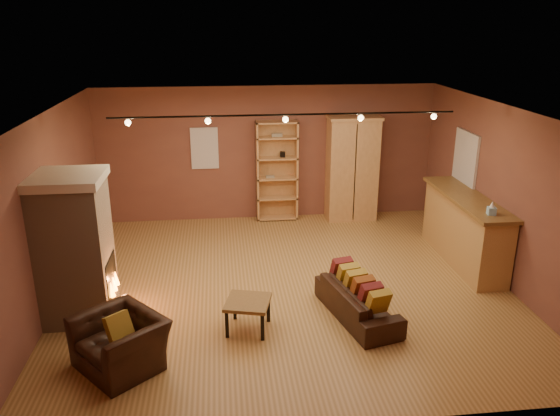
{
  "coord_description": "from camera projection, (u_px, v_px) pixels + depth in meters",
  "views": [
    {
      "loc": [
        -1.0,
        -7.85,
        4.08
      ],
      "look_at": [
        -0.08,
        0.2,
        1.25
      ],
      "focal_mm": 35.0,
      "sensor_mm": 36.0,
      "label": 1
    }
  ],
  "objects": [
    {
      "name": "floor",
      "position": [
        286.0,
        285.0,
        8.82
      ],
      "size": [
        7.0,
        7.0,
        0.0
      ],
      "primitive_type": "plane",
      "color": "olive",
      "rests_on": "ground"
    },
    {
      "name": "ceiling",
      "position": [
        287.0,
        112.0,
        7.9
      ],
      "size": [
        7.0,
        7.0,
        0.0
      ],
      "primitive_type": "plane",
      "rotation": [
        3.14,
        0.0,
        0.0
      ],
      "color": "#57341B",
      "rests_on": "back_wall"
    },
    {
      "name": "back_wall",
      "position": [
        268.0,
        154.0,
        11.41
      ],
      "size": [
        7.0,
        0.02,
        2.8
      ],
      "primitive_type": "cube",
      "color": "brown",
      "rests_on": "floor"
    },
    {
      "name": "left_wall",
      "position": [
        50.0,
        212.0,
        7.98
      ],
      "size": [
        0.02,
        6.5,
        2.8
      ],
      "primitive_type": "cube",
      "color": "brown",
      "rests_on": "floor"
    },
    {
      "name": "right_wall",
      "position": [
        503.0,
        195.0,
        8.73
      ],
      "size": [
        0.02,
        6.5,
        2.8
      ],
      "primitive_type": "cube",
      "color": "brown",
      "rests_on": "floor"
    },
    {
      "name": "fireplace",
      "position": [
        75.0,
        248.0,
        7.58
      ],
      "size": [
        1.01,
        0.98,
        2.12
      ],
      "color": "tan",
      "rests_on": "floor"
    },
    {
      "name": "back_window",
      "position": [
        205.0,
        148.0,
        11.2
      ],
      "size": [
        0.56,
        0.04,
        0.86
      ],
      "primitive_type": "cube",
      "color": "silver",
      "rests_on": "back_wall"
    },
    {
      "name": "bookcase",
      "position": [
        277.0,
        170.0,
        11.43
      ],
      "size": [
        0.86,
        0.34,
        2.11
      ],
      "color": "tan",
      "rests_on": "floor"
    },
    {
      "name": "armoire",
      "position": [
        352.0,
        168.0,
        11.43
      ],
      "size": [
        1.08,
        0.62,
        2.2
      ],
      "color": "tan",
      "rests_on": "floor"
    },
    {
      "name": "bar_counter",
      "position": [
        465.0,
        229.0,
        9.5
      ],
      "size": [
        0.66,
        2.52,
        1.2
      ],
      "color": "tan",
      "rests_on": "floor"
    },
    {
      "name": "tissue_box",
      "position": [
        492.0,
        209.0,
        8.41
      ],
      "size": [
        0.13,
        0.13,
        0.21
      ],
      "rotation": [
        0.0,
        0.0,
        -0.15
      ],
      "color": "#8FC6E5",
      "rests_on": "bar_counter"
    },
    {
      "name": "right_window",
      "position": [
        466.0,
        159.0,
        9.96
      ],
      "size": [
        0.05,
        0.9,
        1.0
      ],
      "primitive_type": "cube",
      "color": "silver",
      "rests_on": "right_wall"
    },
    {
      "name": "loveseat",
      "position": [
        358.0,
        295.0,
        7.77
      ],
      "size": [
        0.85,
        1.68,
        0.71
      ],
      "rotation": [
        0.0,
        0.0,
        1.81
      ],
      "color": "black",
      "rests_on": "floor"
    },
    {
      "name": "armchair",
      "position": [
        120.0,
        334.0,
        6.63
      ],
      "size": [
        1.16,
        1.2,
        0.89
      ],
      "rotation": [
        0.0,
        0.0,
        -0.86
      ],
      "color": "black",
      "rests_on": "floor"
    },
    {
      "name": "coffee_table",
      "position": [
        248.0,
        305.0,
        7.45
      ],
      "size": [
        0.71,
        0.71,
        0.44
      ],
      "rotation": [
        0.0,
        0.0,
        -0.25
      ],
      "color": "brown",
      "rests_on": "floor"
    },
    {
      "name": "track_rail",
      "position": [
        285.0,
        117.0,
        8.12
      ],
      "size": [
        5.2,
        0.09,
        0.13
      ],
      "color": "black",
      "rests_on": "ceiling"
    }
  ]
}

